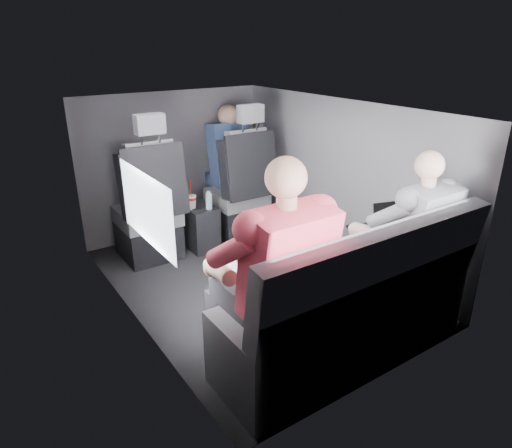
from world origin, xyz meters
TOP-DOWN VIEW (x-y plane):
  - floor at (0.00, 0.00)m, footprint 2.60×2.60m
  - ceiling at (0.00, 0.00)m, footprint 2.60×2.60m
  - panel_left at (-0.90, 0.00)m, footprint 0.02×2.60m
  - panel_right at (0.90, 0.00)m, footprint 0.02×2.60m
  - panel_front at (0.00, 1.30)m, footprint 1.80×0.02m
  - panel_back at (0.00, -1.30)m, footprint 1.80×0.02m
  - side_window at (-0.88, -0.30)m, footprint 0.02×0.75m
  - seatbelt at (0.45, 0.67)m, footprint 0.35×0.11m
  - front_seat_left at (-0.45, 0.84)m, footprint 0.52×0.58m
  - front_seat_right at (0.45, 0.84)m, footprint 0.52×0.58m
  - center_console at (0.00, 0.88)m, footprint 0.24×0.48m
  - rear_bench at (0.00, -1.06)m, footprint 1.60×0.57m
  - soda_cup at (-0.08, 0.79)m, footprint 0.09×0.09m
  - water_bottle at (0.04, 0.71)m, footprint 0.06×0.06m
  - laptop_white at (-0.49, -0.74)m, footprint 0.36×0.38m
  - laptop_black at (0.55, -0.80)m, footprint 0.41×0.41m
  - passenger_rear_left at (-0.50, -0.97)m, footprint 0.55×0.66m
  - passenger_rear_right at (0.54, -0.97)m, footprint 0.48×0.61m
  - passenger_front_right at (0.49, 1.10)m, footprint 0.39×0.39m

SIDE VIEW (x-z plane):
  - floor at x=0.00m, z-range 0.00..0.00m
  - center_console at x=0.00m, z-range 0.00..0.41m
  - rear_bench at x=0.00m, z-range -0.15..0.77m
  - front_seat_left at x=-0.45m, z-range -0.23..1.03m
  - front_seat_right at x=0.45m, z-range -0.23..1.03m
  - soda_cup at x=-0.08m, z-range 0.33..0.60m
  - water_bottle at x=0.04m, z-range 0.39..0.56m
  - passenger_rear_right at x=0.54m, z-range 0.02..1.21m
  - laptop_white at x=-0.49m, z-range 0.52..0.75m
  - laptop_black at x=0.55m, z-range 0.51..0.76m
  - passenger_rear_left at x=-0.50m, z-range 0.01..1.31m
  - panel_left at x=-0.90m, z-range 0.00..1.35m
  - panel_right at x=0.90m, z-range 0.00..1.35m
  - panel_front at x=0.00m, z-range 0.00..1.35m
  - panel_back at x=0.00m, z-range 0.00..1.35m
  - passenger_front_right at x=0.49m, z-range 0.36..1.14m
  - seatbelt at x=0.45m, z-range 0.50..1.10m
  - side_window at x=-0.88m, z-range 0.69..1.11m
  - ceiling at x=0.00m, z-range 1.35..1.35m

